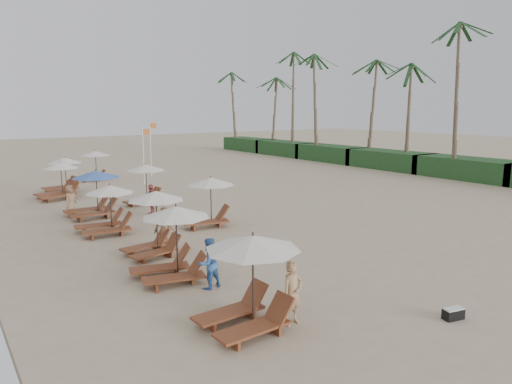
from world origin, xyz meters
TOP-DOWN VIEW (x-y plane):
  - ground at (0.00, 0.00)m, footprint 160.00×160.00m
  - shrub_hedge at (22.00, 14.50)m, footprint 3.20×53.00m
  - palm_row at (21.91, 15.40)m, footprint 7.00×52.00m
  - lounger_station_0 at (-5.97, -3.78)m, footprint 2.60×2.37m
  - lounger_station_1 at (-6.07, 0.35)m, footprint 2.55×2.26m
  - lounger_station_2 at (-5.56, 3.03)m, footprint 2.37×2.09m
  - lounger_station_3 at (-6.04, 7.09)m, footprint 2.58×2.19m
  - lounger_station_4 at (-5.61, 10.60)m, footprint 2.76×2.35m
  - lounger_station_5 at (-5.97, 16.63)m, footprint 2.70×2.53m
  - lounger_station_6 at (-5.15, 18.99)m, footprint 2.58×2.16m
  - inland_station_0 at (-1.76, 5.60)m, footprint 2.83×2.24m
  - inland_station_1 at (-2.25, 12.18)m, footprint 2.74×2.24m
  - inland_station_2 at (-2.02, 22.59)m, footprint 2.53×2.24m
  - beachgoer_near at (-4.89, -4.25)m, footprint 0.61×0.42m
  - beachgoer_mid_a at (-5.44, -0.99)m, footprint 0.84×0.70m
  - beachgoer_mid_b at (-4.77, 3.62)m, footprint 1.12×1.19m
  - beachgoer_far_a at (-3.01, 9.29)m, footprint 0.40×0.94m
  - beachgoer_far_b at (-6.31, 12.02)m, footprint 0.85×0.85m
  - duffel_bag at (-1.32, -6.44)m, footprint 0.58×0.39m
  - flag_pole_near at (0.48, 18.96)m, footprint 0.59×0.08m
  - flag_pole_far at (2.38, 22.25)m, footprint 0.60×0.08m

SIDE VIEW (x-z plane):
  - ground at x=0.00m, z-range 0.00..0.00m
  - duffel_bag at x=-1.32m, z-range 0.00..0.30m
  - beachgoer_far_b at x=-6.31m, z-range 0.00..1.50m
  - beachgoer_mid_a at x=-5.44m, z-range 0.00..1.56m
  - beachgoer_far_a at x=-3.01m, z-range 0.00..1.59m
  - shrub_hedge at x=22.00m, z-range 0.00..1.60m
  - beachgoer_mid_b at x=-4.77m, z-range 0.00..1.61m
  - beachgoer_near at x=-4.89m, z-range 0.00..1.63m
  - lounger_station_5 at x=-5.97m, z-range -0.11..2.06m
  - lounger_station_3 at x=-6.04m, z-range -0.07..2.03m
  - lounger_station_6 at x=-5.15m, z-range -0.05..2.17m
  - lounger_station_4 at x=-5.61m, z-range -0.06..2.26m
  - lounger_station_1 at x=-6.07m, z-range -0.03..2.32m
  - lounger_station_0 at x=-5.97m, z-range 0.06..2.39m
  - lounger_station_2 at x=-5.56m, z-range 0.03..2.43m
  - inland_station_0 at x=-1.76m, z-range 0.20..2.42m
  - inland_station_1 at x=-2.25m, z-range 0.24..2.47m
  - inland_station_2 at x=-2.02m, z-range 0.36..2.58m
  - flag_pole_near at x=0.48m, z-range 0.24..4.37m
  - flag_pole_far at x=2.38m, z-range 0.24..4.69m
  - palm_row at x=21.91m, z-range 3.76..16.06m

